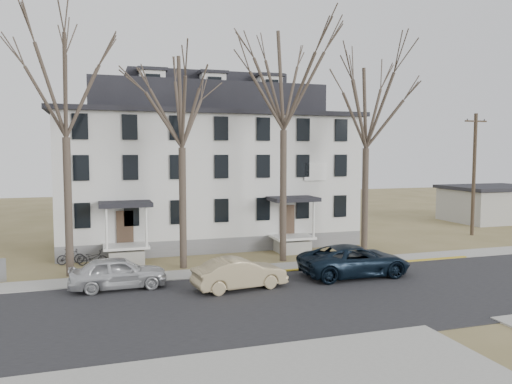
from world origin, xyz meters
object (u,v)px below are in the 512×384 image
object	(u,v)px
car_navy	(355,261)
boarding_house	(205,168)
bicycle_left	(92,258)
utility_pole_far	(474,173)
bicycle_right	(71,257)
tree_mid_right	(367,102)
car_tan	(240,274)
tree_far_left	(64,77)
tree_center	(284,74)
tree_mid_left	(181,96)
car_silver	(118,273)

from	to	relation	value
car_navy	boarding_house	bearing A→B (deg)	22.63
car_navy	bicycle_left	size ratio (longest dim) A/B	3.33
utility_pole_far	bicycle_right	bearing A→B (deg)	-176.98
tree_mid_right	car_tan	distance (m)	14.14
tree_far_left	bicycle_right	size ratio (longest dim) A/B	8.95
boarding_house	car_tan	distance (m)	14.23
tree_center	car_navy	size ratio (longest dim) A/B	2.51
tree_mid_left	tree_center	size ratio (longest dim) A/B	0.87
utility_pole_far	car_tan	distance (m)	24.02
tree_mid_left	tree_mid_right	world-z (taller)	same
utility_pole_far	bicycle_left	size ratio (longest dim) A/B	5.40
tree_center	tree_mid_right	distance (m)	5.70
car_navy	bicycle_right	bearing A→B (deg)	63.37
tree_far_left	bicycle_left	world-z (taller)	tree_far_left
tree_center	utility_pole_far	world-z (taller)	tree_center
boarding_house	tree_center	size ratio (longest dim) A/B	1.41
car_silver	bicycle_left	distance (m)	5.56
utility_pole_far	tree_mid_right	bearing A→B (deg)	-160.71
tree_center	bicycle_right	distance (m)	16.31
car_tan	bicycle_right	distance (m)	11.17
car_navy	tree_center	bearing A→B (deg)	25.95
utility_pole_far	bicycle_right	xyz separation A→B (m)	(-29.59, -1.56, -4.44)
boarding_house	car_silver	xyz separation A→B (m)	(-6.68, -11.63, -4.61)
utility_pole_far	car_tan	world-z (taller)	utility_pole_far
utility_pole_far	bicycle_left	world-z (taller)	utility_pole_far
boarding_house	tree_far_left	distance (m)	13.12
tree_far_left	tree_mid_right	bearing A→B (deg)	0.00
tree_far_left	tree_mid_left	bearing A→B (deg)	0.00
tree_far_left	utility_pole_far	xyz separation A→B (m)	(29.50, 4.20, -5.44)
tree_center	car_navy	xyz separation A→B (m)	(2.23, -4.68, -10.27)
tree_center	car_silver	xyz separation A→B (m)	(-9.68, -3.48, -10.31)
tree_mid_right	car_tan	xyz separation A→B (m)	(-9.68, -5.24, -8.87)
tree_mid_left	car_tan	size ratio (longest dim) A/B	2.85
tree_far_left	car_tan	distance (m)	13.45
tree_mid_right	tree_mid_left	bearing A→B (deg)	180.00
boarding_house	tree_mid_right	world-z (taller)	tree_mid_right
tree_center	utility_pole_far	bearing A→B (deg)	13.50
boarding_house	tree_far_left	xyz separation A→B (m)	(-9.00, -8.15, 4.96)
boarding_house	tree_center	distance (m)	10.39
boarding_house	utility_pole_far	size ratio (longest dim) A/B	2.19
bicycle_left	bicycle_right	xyz separation A→B (m)	(-1.20, 0.70, -0.00)
boarding_house	car_tan	world-z (taller)	boarding_house
utility_pole_far	bicycle_right	size ratio (longest dim) A/B	6.19
tree_mid_right	car_navy	xyz separation A→B (m)	(-3.27, -4.68, -8.79)
tree_mid_right	car_navy	distance (m)	10.48
tree_mid_left	car_tan	xyz separation A→B (m)	(1.82, -5.24, -8.87)
tree_far_left	car_navy	bearing A→B (deg)	-18.20
car_navy	tree_far_left	bearing A→B (deg)	72.24
tree_center	bicycle_left	distance (m)	15.34
tree_far_left	tree_mid_right	size ratio (longest dim) A/B	1.08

